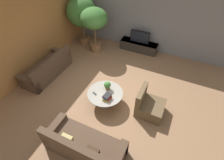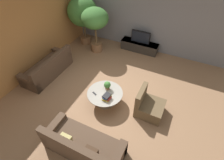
# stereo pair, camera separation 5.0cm
# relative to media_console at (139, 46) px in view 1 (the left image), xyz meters

# --- Properties ---
(ground_plane) EXTENTS (24.00, 24.00, 0.00)m
(ground_plane) POSITION_rel_media_console_xyz_m (0.00, -2.94, -0.22)
(ground_plane) COLOR #8C6647
(back_wall_stone) EXTENTS (7.40, 0.12, 3.00)m
(back_wall_stone) POSITION_rel_media_console_xyz_m (0.00, 0.32, 1.28)
(back_wall_stone) COLOR slate
(back_wall_stone) RESTS_ON ground
(side_wall_left) EXTENTS (0.12, 7.40, 3.00)m
(side_wall_left) POSITION_rel_media_console_xyz_m (-3.26, -2.74, 1.28)
(side_wall_left) COLOR #B2753D
(side_wall_left) RESTS_ON ground
(media_console) EXTENTS (1.67, 0.50, 0.42)m
(media_console) POSITION_rel_media_console_xyz_m (0.00, 0.00, 0.00)
(media_console) COLOR #2D2823
(media_console) RESTS_ON ground
(television) EXTENTS (0.83, 0.13, 0.52)m
(television) POSITION_rel_media_console_xyz_m (-0.00, -0.00, 0.46)
(television) COLOR black
(television) RESTS_ON media_console
(coffee_table) EXTENTS (1.12, 1.12, 0.46)m
(coffee_table) POSITION_rel_media_console_xyz_m (0.03, -3.41, 0.10)
(coffee_table) COLOR #756656
(coffee_table) RESTS_ON ground
(couch_by_wall) EXTENTS (0.84, 2.04, 0.84)m
(couch_by_wall) POSITION_rel_media_console_xyz_m (-2.57, -3.09, 0.06)
(couch_by_wall) COLOR #4C3828
(couch_by_wall) RESTS_ON ground
(couch_near_entry) EXTENTS (2.04, 0.84, 0.84)m
(couch_near_entry) POSITION_rel_media_console_xyz_m (0.29, -5.11, 0.06)
(couch_near_entry) COLOR #4C3828
(couch_near_entry) RESTS_ON ground
(armchair_wicker) EXTENTS (0.80, 0.76, 0.86)m
(armchair_wicker) POSITION_rel_media_console_xyz_m (1.40, -3.17, 0.05)
(armchair_wicker) COLOR brown
(armchair_wicker) RESTS_ON ground
(potted_palm_tall) EXTENTS (1.29, 1.29, 2.13)m
(potted_palm_tall) POSITION_rel_media_console_xyz_m (-2.55, -0.49, 1.25)
(potted_palm_tall) COLOR brown
(potted_palm_tall) RESTS_ON ground
(potted_palm_corner) EXTENTS (1.12, 1.12, 1.93)m
(potted_palm_corner) POSITION_rel_media_console_xyz_m (-1.74, -0.84, 1.18)
(potted_palm_corner) COLOR brown
(potted_palm_corner) RESTS_ON ground
(potted_plant_tabletop) EXTENTS (0.22, 0.22, 0.28)m
(potted_plant_tabletop) POSITION_rel_media_console_xyz_m (0.02, -3.22, 0.39)
(potted_plant_tabletop) COLOR brown
(potted_plant_tabletop) RESTS_ON coffee_table
(book_stack) EXTENTS (0.26, 0.30, 0.14)m
(book_stack) POSITION_rel_media_console_xyz_m (0.18, -3.59, 0.30)
(book_stack) COLOR gold
(book_stack) RESTS_ON coffee_table
(remote_black) EXTENTS (0.16, 0.10, 0.02)m
(remote_black) POSITION_rel_media_console_xyz_m (-0.25, -3.59, 0.25)
(remote_black) COLOR black
(remote_black) RESTS_ON coffee_table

